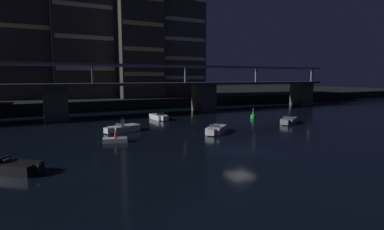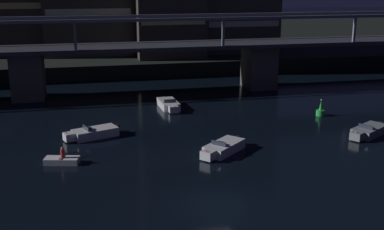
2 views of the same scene
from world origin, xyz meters
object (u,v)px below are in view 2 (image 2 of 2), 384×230
(river_bridge, at_px, (149,59))
(dinghy_with_paddler, at_px, (62,160))
(speedboat_mid_left, at_px, (93,133))
(speedboat_mid_center, at_px, (169,105))
(speedboat_near_left, at_px, (223,148))
(channel_buoy, at_px, (320,111))
(speedboat_near_right, at_px, (368,131))

(river_bridge, relative_size, dinghy_with_paddler, 33.07)
(speedboat_mid_left, xyz_separation_m, speedboat_mid_center, (8.37, 8.66, 0.00))
(river_bridge, relative_size, speedboat_near_left, 20.49)
(speedboat_mid_left, bearing_deg, dinghy_with_paddler, -112.53)
(speedboat_mid_center, relative_size, channel_buoy, 2.97)
(speedboat_near_right, bearing_deg, river_bridge, 128.66)
(speedboat_near_left, xyz_separation_m, dinghy_with_paddler, (-12.80, 0.32, -0.14))
(speedboat_near_right, xyz_separation_m, speedboat_mid_left, (-24.48, 4.77, 0.00))
(speedboat_mid_left, bearing_deg, speedboat_near_left, -31.55)
(channel_buoy, bearing_deg, speedboat_mid_left, -174.34)
(speedboat_near_right, relative_size, dinghy_with_paddler, 1.73)
(speedboat_near_left, bearing_deg, river_bridge, 97.40)
(speedboat_mid_center, distance_m, channel_buoy, 16.21)
(channel_buoy, relative_size, dinghy_with_paddler, 0.63)
(speedboat_near_left, relative_size, speedboat_mid_left, 0.88)
(river_bridge, xyz_separation_m, channel_buoy, (15.98, -14.38, -3.79))
(speedboat_near_right, xyz_separation_m, dinghy_with_paddler, (-26.97, -1.24, -0.14))
(speedboat_mid_center, xyz_separation_m, dinghy_with_paddler, (-10.87, -14.67, -0.14))
(speedboat_mid_center, bearing_deg, speedboat_near_right, -39.83)
(speedboat_mid_center, bearing_deg, river_bridge, 97.55)
(speedboat_near_left, xyz_separation_m, speedboat_mid_center, (-1.93, 14.99, 0.00))
(river_bridge, bearing_deg, speedboat_mid_center, -82.45)
(speedboat_mid_left, height_order, channel_buoy, channel_buoy)
(channel_buoy, distance_m, dinghy_with_paddler, 27.09)
(speedboat_near_right, bearing_deg, speedboat_mid_left, 168.98)
(speedboat_near_left, relative_size, speedboat_mid_center, 0.86)
(speedboat_near_right, height_order, speedboat_mid_center, same)
(speedboat_mid_center, bearing_deg, speedboat_mid_left, -134.03)
(river_bridge, xyz_separation_m, speedboat_near_left, (2.99, -23.01, -3.85))
(speedboat_mid_center, bearing_deg, channel_buoy, -23.08)
(river_bridge, xyz_separation_m, speedboat_mid_left, (-7.31, -16.69, -3.85))
(river_bridge, relative_size, speedboat_mid_center, 17.62)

